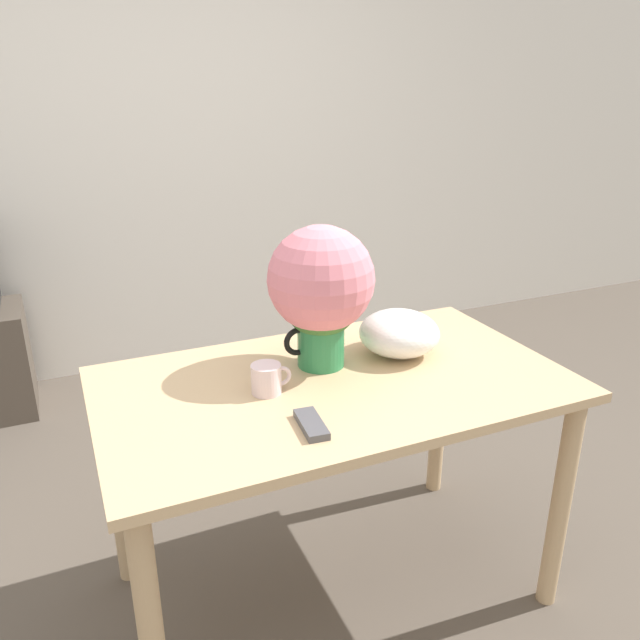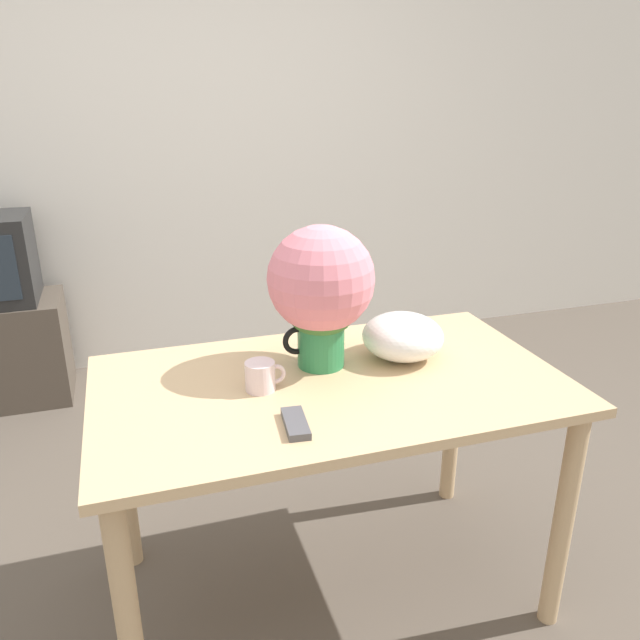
% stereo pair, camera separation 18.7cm
% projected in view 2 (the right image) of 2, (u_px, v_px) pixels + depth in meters
% --- Properties ---
extents(ground_plane, '(12.00, 12.00, 0.00)m').
position_uv_depth(ground_plane, '(293.00, 585.00, 2.12)').
color(ground_plane, brown).
extents(wall_back, '(8.00, 0.05, 2.60)m').
position_uv_depth(wall_back, '(192.00, 138.00, 3.49)').
color(wall_back, silver).
rests_on(wall_back, ground_plane).
extents(table, '(1.37, 0.78, 0.78)m').
position_uv_depth(table, '(330.00, 414.00, 1.87)').
color(table, tan).
rests_on(table, ground_plane).
extents(flower_vase, '(0.32, 0.32, 0.44)m').
position_uv_depth(flower_vase, '(321.00, 289.00, 1.84)').
color(flower_vase, '#2D844C').
rests_on(flower_vase, table).
extents(coffee_mug, '(0.12, 0.09, 0.08)m').
position_uv_depth(coffee_mug, '(261.00, 376.00, 1.76)').
color(coffee_mug, silver).
rests_on(coffee_mug, table).
extents(white_bowl, '(0.26, 0.26, 0.14)m').
position_uv_depth(white_bowl, '(403.00, 336.00, 1.96)').
color(white_bowl, white).
rests_on(white_bowl, table).
extents(remote_control, '(0.07, 0.15, 0.02)m').
position_uv_depth(remote_control, '(296.00, 423.00, 1.58)').
color(remote_control, '#4C4C51').
rests_on(remote_control, table).
extents(tv_stand, '(0.66, 0.41, 0.55)m').
position_uv_depth(tv_stand, '(0.00, 352.00, 3.26)').
color(tv_stand, '#4C4238').
rests_on(tv_stand, ground_plane).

